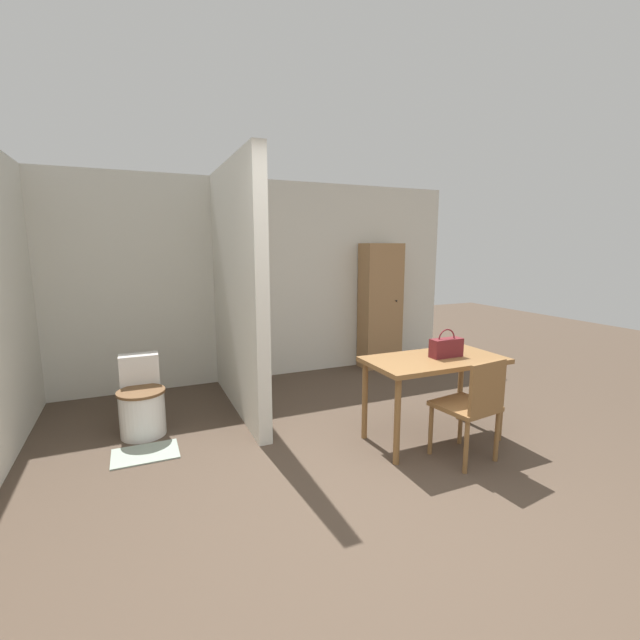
% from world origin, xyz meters
% --- Properties ---
extents(ground_plane, '(16.00, 16.00, 0.00)m').
position_xyz_m(ground_plane, '(0.00, 0.00, 0.00)').
color(ground_plane, '#4C3D30').
extents(wall_back, '(5.68, 0.12, 2.50)m').
position_xyz_m(wall_back, '(0.00, 3.35, 1.25)').
color(wall_back, silver).
rests_on(wall_back, ground_plane).
extents(partition_wall, '(0.12, 1.92, 2.50)m').
position_xyz_m(partition_wall, '(-0.42, 2.33, 1.25)').
color(partition_wall, silver).
rests_on(partition_wall, ground_plane).
extents(dining_table, '(1.19, 0.63, 0.74)m').
position_xyz_m(dining_table, '(0.96, 0.90, 0.65)').
color(dining_table, brown).
rests_on(dining_table, ground_plane).
extents(wooden_chair, '(0.47, 0.47, 0.84)m').
position_xyz_m(wooden_chair, '(0.98, 0.46, 0.47)').
color(wooden_chair, brown).
rests_on(wooden_chair, ground_plane).
extents(toilet, '(0.41, 0.56, 0.69)m').
position_xyz_m(toilet, '(-1.38, 2.07, 0.28)').
color(toilet, white).
rests_on(toilet, ground_plane).
extents(handbag, '(0.29, 0.11, 0.25)m').
position_xyz_m(handbag, '(1.07, 0.89, 0.83)').
color(handbag, maroon).
rests_on(handbag, dining_table).
extents(wooden_cabinet, '(0.55, 0.35, 1.73)m').
position_xyz_m(wooden_cabinet, '(1.76, 3.11, 0.86)').
color(wooden_cabinet, '#997047').
rests_on(wooden_cabinet, ground_plane).
extents(bath_mat, '(0.52, 0.36, 0.01)m').
position_xyz_m(bath_mat, '(-1.38, 1.60, 0.01)').
color(bath_mat, '#99A899').
rests_on(bath_mat, ground_plane).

